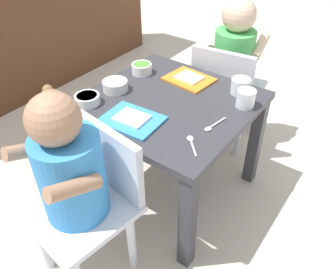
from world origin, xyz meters
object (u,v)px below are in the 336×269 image
cereal_bowl_left_side (115,85)px  veggie_bowl_far (142,68)px  dog (56,116)px  spoon_by_left_tray (213,126)px  seated_child_right (232,60)px  water_cup_left (240,87)px  food_tray_left (132,119)px  veggie_bowl_near (87,99)px  water_cup_right (246,99)px  spoon_by_right_tray (192,144)px  dining_table (168,118)px  seated_child_left (75,174)px  food_tray_right (189,79)px

cereal_bowl_left_side → veggie_bowl_far: veggie_bowl_far is taller
dog → spoon_by_left_tray: spoon_by_left_tray is taller
spoon_by_left_tray → cereal_bowl_left_side: bearing=91.9°
seated_child_right → water_cup_left: seated_child_right is taller
seated_child_right → food_tray_left: (-0.61, 0.05, 0.01)m
veggie_bowl_near → cereal_bowl_left_side: (0.12, -0.02, 0.00)m
seated_child_right → cereal_bowl_left_side: 0.54m
water_cup_right → veggie_bowl_far: bearing=92.3°
spoon_by_right_tray → water_cup_left: bearing=3.3°
dining_table → veggie_bowl_far: (0.11, 0.21, 0.09)m
seated_child_left → food_tray_left: seated_child_left is taller
seated_child_left → water_cup_right: (0.57, -0.23, 0.04)m
dog → veggie_bowl_near: size_ratio=4.71×
water_cup_left → spoon_by_right_tray: size_ratio=0.87×
dog → water_cup_left: (0.31, -0.70, 0.23)m
dining_table → spoon_by_left_tray: bearing=-101.3°
veggie_bowl_near → spoon_by_right_tray: veggie_bowl_near is taller
water_cup_right → seated_child_right: bearing=33.7°
food_tray_left → spoon_by_right_tray: bearing=-86.9°
dining_table → food_tray_right: bearing=7.4°
food_tray_left → food_tray_right: 0.34m
food_tray_right → spoon_by_right_tray: food_tray_right is taller
seated_child_left → food_tray_right: size_ratio=3.65×
veggie_bowl_near → veggie_bowl_far: size_ratio=1.09×
dining_table → spoon_by_left_tray: spoon_by_left_tray is taller
water_cup_right → spoon_by_right_tray: bearing=173.3°
veggie_bowl_far → spoon_by_left_tray: veggie_bowl_far is taller
water_cup_left → veggie_bowl_near: size_ratio=0.80×
veggie_bowl_far → spoon_by_left_tray: 0.44m
food_tray_left → veggie_bowl_far: veggie_bowl_far is taller
dog → seated_child_right: bearing=-44.2°
dog → water_cup_left: 0.80m
seated_child_left → water_cup_right: bearing=-21.9°
seated_child_right → spoon_by_right_tray: bearing=-163.5°
spoon_by_right_tray → dog: bearing=86.8°
water_cup_left → seated_child_right: bearing=32.5°
food_tray_left → veggie_bowl_near: 0.19m
seated_child_left → veggie_bowl_near: seated_child_left is taller
water_cup_right → cereal_bowl_left_side: bearing=112.6°
veggie_bowl_near → cereal_bowl_left_side: cereal_bowl_left_side is taller
seated_child_left → veggie_bowl_near: size_ratio=7.77×
food_tray_right → water_cup_right: size_ratio=2.86×
seated_child_left → seated_child_right: seated_child_right is taller
dog → veggie_bowl_far: size_ratio=5.11×
seated_child_right → spoon_by_right_tray: seated_child_right is taller
seated_child_right → dining_table: bearing=176.9°
seated_child_left → dog: 0.65m
dining_table → spoon_by_right_tray: 0.27m
dining_table → water_cup_right: (0.13, -0.23, 0.10)m
seated_child_left → dog: (0.32, 0.52, -0.20)m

